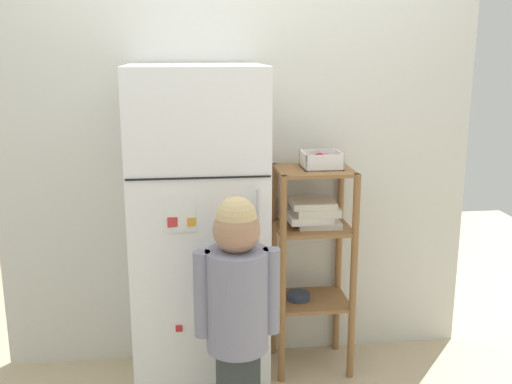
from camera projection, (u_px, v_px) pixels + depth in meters
ground_plane at (246, 381)px, 3.14m from camera, size 6.00×6.00×0.00m
kitchen_wall_back at (239, 169)px, 3.21m from camera, size 2.52×0.03×2.11m
refrigerator at (199, 234)px, 2.94m from camera, size 0.63×0.61×1.61m
child_standing at (237, 299)px, 2.51m from camera, size 0.36×0.26×1.11m
pantry_shelf_unit at (312, 241)px, 3.14m from camera, size 0.40×0.34×1.09m
fruit_bin at (323, 161)px, 3.07m from camera, size 0.19×0.18×0.08m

